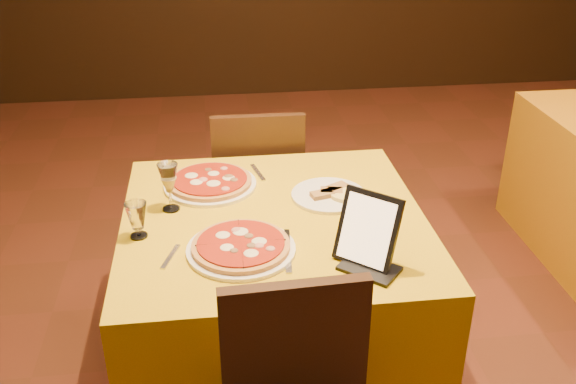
{
  "coord_description": "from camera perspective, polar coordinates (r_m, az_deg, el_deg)",
  "views": [
    {
      "loc": [
        -0.69,
        -2.12,
        1.91
      ],
      "look_at": [
        -0.44,
        -0.12,
        0.86
      ],
      "focal_mm": 40.0,
      "sensor_mm": 36.0,
      "label": 1
    }
  ],
  "objects": [
    {
      "name": "knife",
      "position": [
        2.13,
        -0.01,
        -5.37
      ],
      "size": [
        0.04,
        0.25,
        0.01
      ],
      "primitive_type": "cube",
      "rotation": [
        0.0,
        0.0,
        1.48
      ],
      "color": "silver",
      "rests_on": "main_table"
    },
    {
      "name": "water_glass",
      "position": [
        2.25,
        -13.26,
        -2.46
      ],
      "size": [
        0.1,
        0.1,
        0.13
      ],
      "primitive_type": null,
      "rotation": [
        0.0,
        0.0,
        0.3
      ],
      "color": "white",
      "rests_on": "main_table"
    },
    {
      "name": "fork_near",
      "position": [
        2.15,
        -10.4,
        -5.68
      ],
      "size": [
        0.06,
        0.14,
        0.01
      ],
      "primitive_type": "cube",
      "rotation": [
        0.0,
        0.0,
        1.24
      ],
      "color": "silver",
      "rests_on": "main_table"
    },
    {
      "name": "cutlet_dish",
      "position": [
        2.48,
        3.65,
        -0.17
      ],
      "size": [
        0.29,
        0.29,
        0.03
      ],
      "rotation": [
        0.0,
        0.0,
        0.36
      ],
      "color": "white",
      "rests_on": "main_table"
    },
    {
      "name": "main_table",
      "position": [
        2.55,
        -1.19,
        -9.58
      ],
      "size": [
        1.1,
        1.1,
        0.75
      ],
      "primitive_type": "cube",
      "color": "gold",
      "rests_on": "floor"
    },
    {
      "name": "chair_side_far",
      "position": [
        4.4,
        24.16,
        5.75
      ],
      "size": [
        0.47,
        0.47,
        0.91
      ],
      "primitive_type": null,
      "rotation": [
        0.0,
        0.0,
        3.45
      ],
      "color": "black",
      "rests_on": "floor"
    },
    {
      "name": "floor",
      "position": [
        2.94,
        8.51,
        -13.53
      ],
      "size": [
        6.0,
        7.0,
        0.01
      ],
      "primitive_type": "cube",
      "color": "#5E2D19",
      "rests_on": "ground"
    },
    {
      "name": "fork_far",
      "position": [
        2.67,
        -2.7,
        1.74
      ],
      "size": [
        0.05,
        0.16,
        0.01
      ],
      "primitive_type": "cube",
      "rotation": [
        0.0,
        0.0,
        1.8
      ],
      "color": "#B5B5BC",
      "rests_on": "main_table"
    },
    {
      "name": "tablet",
      "position": [
        2.04,
        7.1,
        -3.33
      ],
      "size": [
        0.22,
        0.21,
        0.24
      ],
      "primitive_type": "cube",
      "rotation": [
        -0.35,
        0.0,
        -0.72
      ],
      "color": "black",
      "rests_on": "main_table"
    },
    {
      "name": "chair_main_far",
      "position": [
        3.19,
        -2.76,
        0.35
      ],
      "size": [
        0.43,
        0.43,
        0.91
      ],
      "primitive_type": null,
      "rotation": [
        0.0,
        0.0,
        3.12
      ],
      "color": "black",
      "rests_on": "floor"
    },
    {
      "name": "pizza_far",
      "position": [
        2.57,
        -6.94,
        0.82
      ],
      "size": [
        0.37,
        0.37,
        0.03
      ],
      "rotation": [
        0.0,
        0.0,
        0.4
      ],
      "color": "white",
      "rests_on": "main_table"
    },
    {
      "name": "pizza_near",
      "position": [
        2.14,
        -4.21,
        -4.93
      ],
      "size": [
        0.36,
        0.36,
        0.03
      ],
      "rotation": [
        0.0,
        0.0,
        0.25
      ],
      "color": "white",
      "rests_on": "main_table"
    },
    {
      "name": "wine_glass",
      "position": [
        2.38,
        -10.51,
        0.46
      ],
      "size": [
        0.09,
        0.09,
        0.19
      ],
      "primitive_type": null,
      "rotation": [
        0.0,
        0.0,
        0.18
      ],
      "color": "tan",
      "rests_on": "main_table"
    }
  ]
}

